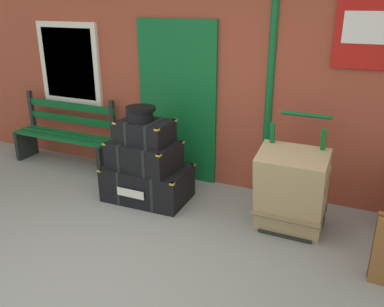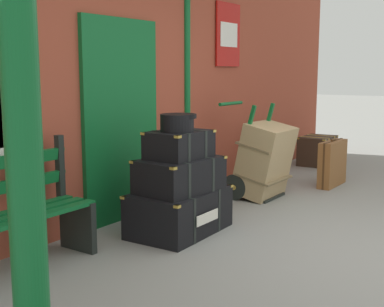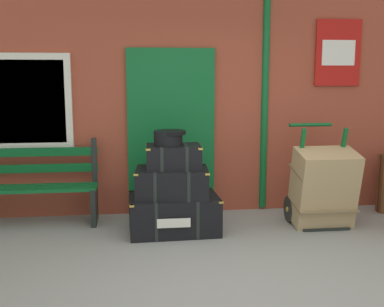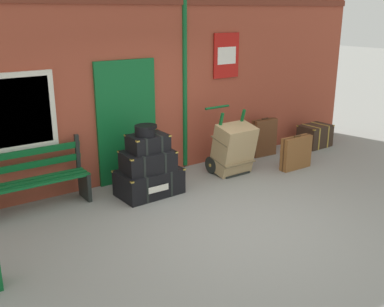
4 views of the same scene
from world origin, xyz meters
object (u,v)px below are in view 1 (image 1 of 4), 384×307
at_px(platform_bench, 66,135).
at_px(large_brown_trunk, 291,191).
at_px(steamer_trunk_top, 145,131).
at_px(porters_trolley, 293,201).
at_px(round_hatbox, 140,113).
at_px(steamer_trunk_base, 148,182).
at_px(steamer_trunk_middle, 144,155).

bearing_deg(platform_bench, large_brown_trunk, -9.01).
distance_m(platform_bench, large_brown_trunk, 3.47).
xyz_separation_m(steamer_trunk_top, porters_trolley, (1.75, 0.13, -0.60)).
distance_m(round_hatbox, porters_trolley, 1.98).
bearing_deg(round_hatbox, platform_bench, 162.45).
height_order(steamer_trunk_base, large_brown_trunk, large_brown_trunk).
distance_m(platform_bench, steamer_trunk_middle, 1.75).
relative_size(steamer_trunk_base, large_brown_trunk, 1.08).
relative_size(steamer_trunk_top, round_hatbox, 1.75).
relative_size(porters_trolley, large_brown_trunk, 1.24).
distance_m(steamer_trunk_top, round_hatbox, 0.23).
xyz_separation_m(round_hatbox, porters_trolley, (1.80, 0.15, -0.83)).
xyz_separation_m(steamer_trunk_base, steamer_trunk_top, (-0.00, 0.00, 0.66)).
relative_size(platform_bench, steamer_trunk_middle, 1.88).
bearing_deg(large_brown_trunk, steamer_trunk_top, 178.44).
bearing_deg(platform_bench, steamer_trunk_top, -16.43).
bearing_deg(steamer_trunk_middle, porters_trolley, 4.86).
bearing_deg(steamer_trunk_base, porters_trolley, 4.30).
xyz_separation_m(steamer_trunk_base, steamer_trunk_middle, (-0.02, -0.02, 0.37)).
relative_size(steamer_trunk_base, steamer_trunk_top, 1.65).
bearing_deg(steamer_trunk_middle, steamer_trunk_top, 43.15).
bearing_deg(round_hatbox, steamer_trunk_top, 20.17).
distance_m(platform_bench, steamer_trunk_base, 1.77).
relative_size(platform_bench, porters_trolley, 1.36).
bearing_deg(large_brown_trunk, steamer_trunk_base, 178.45).
distance_m(steamer_trunk_middle, large_brown_trunk, 1.77).
relative_size(steamer_trunk_base, round_hatbox, 2.89).
distance_m(steamer_trunk_middle, steamer_trunk_top, 0.29).
distance_m(steamer_trunk_base, round_hatbox, 0.89).
height_order(platform_bench, steamer_trunk_middle, platform_bench).
relative_size(steamer_trunk_top, large_brown_trunk, 0.66).
xyz_separation_m(steamer_trunk_middle, round_hatbox, (-0.03, -0.00, 0.52)).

